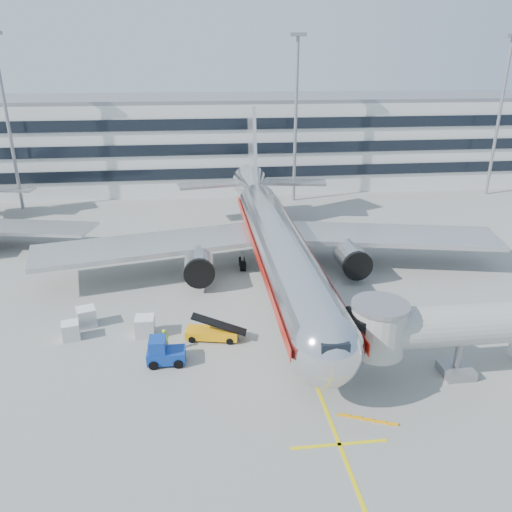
{
  "coord_description": "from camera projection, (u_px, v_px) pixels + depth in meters",
  "views": [
    {
      "loc": [
        -7.9,
        -37.09,
        21.67
      ],
      "look_at": [
        -2.47,
        7.46,
        4.0
      ],
      "focal_mm": 35.0,
      "sensor_mm": 36.0,
      "label": 1
    }
  ],
  "objects": [
    {
      "name": "terminal",
      "position": [
        237.0,
        139.0,
        93.76
      ],
      "size": [
        150.0,
        24.25,
        15.6
      ],
      "color": "silver",
      "rests_on": "ground"
    },
    {
      "name": "light_mast_centre",
      "position": [
        296.0,
        107.0,
        77.33
      ],
      "size": [
        2.4,
        1.2,
        25.45
      ],
      "color": "gray",
      "rests_on": "ground"
    },
    {
      "name": "stop_bar",
      "position": [
        339.0,
        444.0,
        30.15
      ],
      "size": [
        6.0,
        0.25,
        0.01
      ],
      "primitive_type": "cube",
      "color": "yellow",
      "rests_on": "ground"
    },
    {
      "name": "baggage_tug",
      "position": [
        164.0,
        352.0,
        37.93
      ],
      "size": [
        2.91,
        1.91,
        2.16
      ],
      "color": "navy",
      "rests_on": "ground"
    },
    {
      "name": "cargo_container_front",
      "position": [
        145.0,
        326.0,
        41.88
      ],
      "size": [
        1.59,
        1.59,
        1.67
      ],
      "color": "silver",
      "rests_on": "ground"
    },
    {
      "name": "ground",
      "position": [
        295.0,
        329.0,
        43.09
      ],
      "size": [
        180.0,
        180.0,
        0.0
      ],
      "primitive_type": "plane",
      "color": "gray",
      "rests_on": "ground"
    },
    {
      "name": "light_mast_west",
      "position": [
        6.0,
        110.0,
        72.5
      ],
      "size": [
        2.4,
        1.2,
        25.45
      ],
      "color": "gray",
      "rests_on": "ground"
    },
    {
      "name": "main_jet",
      "position": [
        274.0,
        238.0,
        52.36
      ],
      "size": [
        50.95,
        48.7,
        16.06
      ],
      "color": "silver",
      "rests_on": "ground"
    },
    {
      "name": "cargo_container_right",
      "position": [
        87.0,
        317.0,
        43.45
      ],
      "size": [
        1.95,
        1.95,
        1.63
      ],
      "color": "silver",
      "rests_on": "ground"
    },
    {
      "name": "light_mast_east",
      "position": [
        501.0,
        105.0,
        81.16
      ],
      "size": [
        2.4,
        1.2,
        25.45
      ],
      "color": "gray",
      "rests_on": "ground"
    },
    {
      "name": "jet_bridge",
      "position": [
        485.0,
        327.0,
        35.65
      ],
      "size": [
        17.8,
        4.5,
        7.0
      ],
      "color": "silver",
      "rests_on": "ground"
    },
    {
      "name": "cargo_container_left",
      "position": [
        71.0,
        331.0,
        41.39
      ],
      "size": [
        1.65,
        1.65,
        1.46
      ],
      "color": "silver",
      "rests_on": "ground"
    },
    {
      "name": "ramp_worker",
      "position": [
        165.0,
        340.0,
        39.5
      ],
      "size": [
        0.81,
        0.84,
        1.94
      ],
      "primitive_type": "imported",
      "rotation": [
        0.0,
        0.0,
        0.88
      ],
      "color": "#93DD17",
      "rests_on": "ground"
    },
    {
      "name": "belt_loader",
      "position": [
        212.0,
        332.0,
        41.35
      ],
      "size": [
        4.65,
        2.42,
        2.17
      ],
      "color": "#F39D0A",
      "rests_on": "ground"
    },
    {
      "name": "lead_in_line",
      "position": [
        276.0,
        282.0,
        52.32
      ],
      "size": [
        0.25,
        70.0,
        0.01
      ],
      "primitive_type": "cube",
      "color": "yellow",
      "rests_on": "ground"
    }
  ]
}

